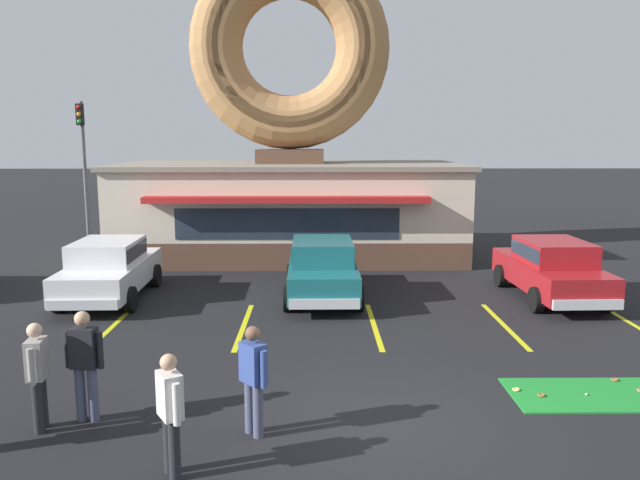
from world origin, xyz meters
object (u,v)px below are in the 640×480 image
(golf_ball, at_px, (586,394))
(pedestrian_clipboard_woman, at_px, (38,372))
(car_teal, at_px, (322,266))
(car_red, at_px, (551,267))
(pedestrian_beanie_man, at_px, (253,375))
(trash_bin, at_px, (118,257))
(pedestrian_leather_jacket_man, at_px, (85,360))
(car_white, at_px, (109,267))
(pedestrian_hooded_kid, at_px, (170,409))
(traffic_light_pole, at_px, (83,151))

(golf_ball, height_order, pedestrian_clipboard_woman, pedestrian_clipboard_woman)
(pedestrian_clipboard_woman, bearing_deg, car_teal, 60.98)
(golf_ball, bearing_deg, car_red, 74.36)
(pedestrian_beanie_man, xyz_separation_m, trash_bin, (-5.41, 11.18, -0.40))
(car_teal, bearing_deg, golf_ball, -56.75)
(car_teal, distance_m, pedestrian_beanie_man, 7.92)
(pedestrian_leather_jacket_man, bearing_deg, pedestrian_beanie_man, -10.72)
(pedestrian_beanie_man, distance_m, trash_bin, 12.43)
(car_white, xyz_separation_m, pedestrian_leather_jacket_man, (2.00, -7.32, 0.09))
(car_white, relative_size, pedestrian_hooded_kid, 2.83)
(car_white, xyz_separation_m, trash_bin, (-0.82, 3.37, -0.37))
(trash_bin, bearing_deg, pedestrian_beanie_man, -64.19)
(car_white, relative_size, pedestrian_leather_jacket_man, 2.67)
(pedestrian_beanie_man, relative_size, trash_bin, 1.68)
(pedestrian_leather_jacket_man, xyz_separation_m, pedestrian_beanie_man, (2.58, -0.49, -0.05))
(car_red, distance_m, trash_bin, 13.09)
(golf_ball, bearing_deg, pedestrian_hooded_kid, -159.46)
(car_white, distance_m, car_red, 11.80)
(car_white, relative_size, car_teal, 1.00)
(car_teal, height_order, car_red, same)
(trash_bin, bearing_deg, pedestrian_clipboard_woman, -78.45)
(golf_ball, distance_m, trash_bin, 14.68)
(car_teal, relative_size, pedestrian_clipboard_woman, 2.80)
(car_red, bearing_deg, golf_ball, -105.64)
(car_white, bearing_deg, pedestrian_hooded_kid, -67.73)
(golf_ball, height_order, pedestrian_beanie_man, pedestrian_beanie_man)
(trash_bin, bearing_deg, pedestrian_leather_jacket_man, -75.21)
(golf_ball, bearing_deg, traffic_light_pole, 129.85)
(golf_ball, distance_m, traffic_light_pole, 22.83)
(golf_ball, relative_size, traffic_light_pole, 0.01)
(pedestrian_leather_jacket_man, bearing_deg, golf_ball, 5.57)
(car_white, xyz_separation_m, pedestrian_beanie_man, (4.59, -7.81, 0.03))
(car_teal, height_order, pedestrian_hooded_kid, pedestrian_hooded_kid)
(car_teal, relative_size, pedestrian_beanie_man, 2.80)
(car_teal, distance_m, trash_bin, 7.32)
(pedestrian_hooded_kid, bearing_deg, pedestrian_clipboard_woman, 149.97)
(car_red, xyz_separation_m, traffic_light_pole, (-16.24, 10.86, 2.84))
(pedestrian_leather_jacket_man, height_order, trash_bin, pedestrian_leather_jacket_man)
(pedestrian_clipboard_woman, height_order, pedestrian_beanie_man, same)
(car_red, relative_size, trash_bin, 4.72)
(traffic_light_pole, bearing_deg, pedestrian_hooded_kid, -67.62)
(car_teal, relative_size, pedestrian_leather_jacket_man, 2.66)
(car_red, bearing_deg, pedestrian_clipboard_woman, -143.98)
(traffic_light_pole, bearing_deg, pedestrian_leather_jacket_man, -70.36)
(car_red, relative_size, pedestrian_hooded_kid, 2.84)
(pedestrian_clipboard_woman, distance_m, traffic_light_pole, 19.51)
(pedestrian_leather_jacket_man, xyz_separation_m, pedestrian_clipboard_woman, (-0.57, -0.31, -0.05))
(golf_ball, height_order, pedestrian_leather_jacket_man, pedestrian_leather_jacket_man)
(trash_bin, height_order, traffic_light_pole, traffic_light_pole)
(car_teal, distance_m, pedestrian_clipboard_woman, 8.77)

